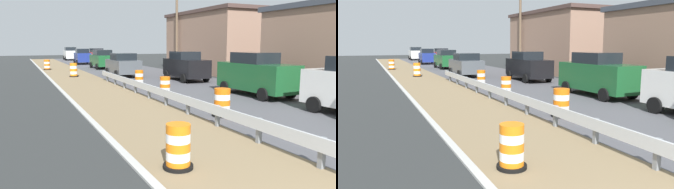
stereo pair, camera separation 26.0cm
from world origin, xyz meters
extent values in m
cube|color=slate|center=(2.31, 3.21, 0.35)|extent=(0.12, 0.12, 0.70)
cube|color=slate|center=(2.31, 5.22, 0.35)|extent=(0.12, 0.12, 0.70)
cube|color=slate|center=(2.31, 7.23, 0.35)|extent=(0.12, 0.12, 0.70)
cube|color=slate|center=(2.31, 9.25, 0.35)|extent=(0.12, 0.12, 0.70)
cube|color=slate|center=(2.31, 11.26, 0.35)|extent=(0.12, 0.12, 0.70)
cube|color=slate|center=(2.31, 13.27, 0.35)|extent=(0.12, 0.12, 0.70)
cube|color=slate|center=(2.31, 15.28, 0.35)|extent=(0.12, 0.12, 0.70)
cube|color=slate|center=(2.31, 17.29, 0.35)|extent=(0.12, 0.12, 0.70)
cube|color=slate|center=(2.31, 19.31, 0.35)|extent=(0.12, 0.12, 0.70)
cube|color=slate|center=(2.31, 21.32, 0.35)|extent=(0.12, 0.12, 0.70)
cylinder|color=orange|center=(-0.50, 4.53, 0.10)|extent=(0.53, 0.53, 0.20)
cylinder|color=white|center=(-0.50, 4.53, 0.30)|extent=(0.53, 0.53, 0.20)
cylinder|color=orange|center=(-0.50, 4.53, 0.49)|extent=(0.53, 0.53, 0.20)
cylinder|color=white|center=(-0.50, 4.53, 0.69)|extent=(0.53, 0.53, 0.20)
cylinder|color=orange|center=(-0.50, 4.53, 0.89)|extent=(0.53, 0.53, 0.20)
cylinder|color=black|center=(-0.50, 4.53, 0.04)|extent=(0.67, 0.67, 0.08)
cylinder|color=orange|center=(3.30, 8.43, 0.10)|extent=(0.59, 0.59, 0.21)
cylinder|color=white|center=(3.30, 8.43, 0.31)|extent=(0.59, 0.59, 0.21)
cylinder|color=orange|center=(3.30, 8.43, 0.52)|extent=(0.59, 0.59, 0.21)
cylinder|color=white|center=(3.30, 8.43, 0.73)|extent=(0.59, 0.59, 0.21)
cylinder|color=orange|center=(3.30, 8.43, 0.94)|extent=(0.59, 0.59, 0.21)
cylinder|color=black|center=(3.30, 8.43, 0.04)|extent=(0.74, 0.74, 0.08)
cylinder|color=orange|center=(3.53, 14.03, 0.10)|extent=(0.54, 0.54, 0.19)
cylinder|color=white|center=(3.53, 14.03, 0.29)|extent=(0.54, 0.54, 0.19)
cylinder|color=orange|center=(3.53, 14.03, 0.48)|extent=(0.54, 0.54, 0.19)
cylinder|color=white|center=(3.53, 14.03, 0.67)|extent=(0.54, 0.54, 0.19)
cylinder|color=orange|center=(3.53, 14.03, 0.87)|extent=(0.54, 0.54, 0.19)
cylinder|color=black|center=(3.53, 14.03, 0.04)|extent=(0.67, 0.67, 0.08)
cylinder|color=orange|center=(3.58, 18.16, 0.10)|extent=(0.53, 0.53, 0.20)
cylinder|color=white|center=(3.58, 18.16, 0.30)|extent=(0.53, 0.53, 0.20)
cylinder|color=orange|center=(3.58, 18.16, 0.50)|extent=(0.53, 0.53, 0.20)
cylinder|color=white|center=(3.58, 18.16, 0.70)|extent=(0.53, 0.53, 0.20)
cylinder|color=orange|center=(3.58, 18.16, 0.90)|extent=(0.53, 0.53, 0.20)
cylinder|color=black|center=(3.58, 18.16, 0.04)|extent=(0.67, 0.67, 0.08)
cylinder|color=orange|center=(0.67, 25.77, 0.11)|extent=(0.57, 0.57, 0.22)
cylinder|color=white|center=(0.67, 25.77, 0.34)|extent=(0.57, 0.57, 0.22)
cylinder|color=orange|center=(0.67, 25.77, 0.56)|extent=(0.57, 0.57, 0.22)
cylinder|color=white|center=(0.67, 25.77, 0.78)|extent=(0.57, 0.57, 0.22)
cylinder|color=orange|center=(0.67, 25.77, 1.01)|extent=(0.57, 0.57, 0.22)
cylinder|color=black|center=(0.67, 25.77, 0.04)|extent=(0.71, 0.71, 0.08)
cylinder|color=orange|center=(-0.67, 34.29, 0.10)|extent=(0.58, 0.58, 0.21)
cylinder|color=white|center=(-0.67, 34.29, 0.31)|extent=(0.58, 0.58, 0.21)
cylinder|color=orange|center=(-0.67, 34.29, 0.52)|extent=(0.58, 0.58, 0.21)
cylinder|color=white|center=(-0.67, 34.29, 0.73)|extent=(0.58, 0.58, 0.21)
cylinder|color=orange|center=(-0.67, 34.29, 0.94)|extent=(0.58, 0.58, 0.21)
cylinder|color=black|center=(-0.67, 34.29, 0.04)|extent=(0.73, 0.73, 0.08)
cube|color=#4C5156|center=(4.45, 24.50, 0.84)|extent=(1.93, 4.36, 1.04)
cube|color=black|center=(4.44, 24.32, 1.64)|extent=(1.72, 2.01, 0.56)
cylinder|color=black|center=(3.52, 25.94, 0.32)|extent=(0.23, 0.64, 0.64)
cylinder|color=black|center=(5.40, 25.92, 0.32)|extent=(0.23, 0.64, 0.64)
cylinder|color=black|center=(3.49, 23.07, 0.32)|extent=(0.23, 0.64, 0.64)
cylinder|color=black|center=(5.37, 23.05, 0.32)|extent=(0.23, 0.64, 0.64)
cylinder|color=black|center=(6.94, 7.42, 0.32)|extent=(0.24, 0.65, 0.64)
cube|color=silver|center=(4.70, 54.49, 0.94)|extent=(1.96, 4.29, 1.24)
cube|color=black|center=(4.69, 54.32, 1.84)|extent=(1.71, 2.00, 0.56)
cylinder|color=black|center=(3.81, 55.92, 0.32)|extent=(0.24, 0.65, 0.64)
cylinder|color=black|center=(5.66, 55.87, 0.32)|extent=(0.24, 0.65, 0.64)
cylinder|color=black|center=(3.74, 53.12, 0.32)|extent=(0.24, 0.65, 0.64)
cylinder|color=black|center=(5.58, 53.07, 0.32)|extent=(0.24, 0.65, 0.64)
cube|color=maroon|center=(7.69, 48.24, 0.87)|extent=(1.94, 4.44, 1.11)
cube|color=black|center=(7.69, 48.42, 1.71)|extent=(1.69, 2.07, 0.56)
cylinder|color=black|center=(8.64, 46.82, 0.32)|extent=(0.24, 0.65, 0.64)
cylinder|color=black|center=(6.83, 46.77, 0.32)|extent=(0.24, 0.65, 0.64)
cylinder|color=black|center=(8.56, 49.72, 0.32)|extent=(0.24, 0.65, 0.64)
cylinder|color=black|center=(6.74, 49.66, 0.32)|extent=(0.24, 0.65, 0.64)
cube|color=#195128|center=(4.98, 33.75, 0.89)|extent=(1.86, 4.38, 1.15)
cube|color=black|center=(4.98, 33.57, 1.75)|extent=(1.66, 2.02, 0.56)
cylinder|color=black|center=(4.05, 35.19, 0.32)|extent=(0.22, 0.64, 0.64)
cylinder|color=black|center=(5.88, 35.20, 0.32)|extent=(0.22, 0.64, 0.64)
cylinder|color=black|center=(4.07, 32.30, 0.32)|extent=(0.22, 0.64, 0.64)
cylinder|color=black|center=(5.90, 32.31, 0.32)|extent=(0.22, 0.64, 0.64)
cube|color=black|center=(7.72, 19.58, 0.94)|extent=(1.90, 4.48, 1.24)
cube|color=black|center=(7.73, 19.76, 1.84)|extent=(1.66, 2.08, 0.56)
cylinder|color=black|center=(8.57, 18.09, 0.32)|extent=(0.24, 0.65, 0.64)
cylinder|color=black|center=(6.79, 18.14, 0.32)|extent=(0.24, 0.65, 0.64)
cylinder|color=black|center=(8.65, 21.01, 0.32)|extent=(0.24, 0.65, 0.64)
cylinder|color=black|center=(6.87, 21.07, 0.32)|extent=(0.24, 0.65, 0.64)
cube|color=navy|center=(4.46, 42.64, 0.90)|extent=(1.86, 4.10, 1.15)
cube|color=black|center=(4.46, 42.48, 1.75)|extent=(1.61, 1.91, 0.56)
cylinder|color=black|center=(3.65, 44.00, 0.32)|extent=(0.24, 0.65, 0.64)
cylinder|color=black|center=(5.37, 43.94, 0.32)|extent=(0.24, 0.65, 0.64)
cylinder|color=black|center=(3.56, 41.34, 0.32)|extent=(0.24, 0.65, 0.64)
cylinder|color=black|center=(5.27, 41.28, 0.32)|extent=(0.24, 0.65, 0.64)
cube|color=#195128|center=(7.70, 11.79, 1.00)|extent=(1.80, 4.61, 1.36)
cube|color=black|center=(7.70, 11.97, 1.96)|extent=(1.59, 2.13, 0.56)
cylinder|color=black|center=(8.59, 10.28, 0.32)|extent=(0.23, 0.64, 0.64)
cylinder|color=black|center=(6.86, 10.26, 0.32)|extent=(0.23, 0.64, 0.64)
cylinder|color=black|center=(8.55, 13.31, 0.32)|extent=(0.23, 0.64, 0.64)
cylinder|color=black|center=(6.82, 13.29, 0.32)|extent=(0.23, 0.64, 0.64)
cube|color=#93705B|center=(14.88, 24.91, 2.69)|extent=(7.41, 11.03, 5.38)
cube|color=#4C3833|center=(14.88, 24.91, 5.53)|extent=(7.71, 11.48, 0.30)
cylinder|color=brown|center=(10.86, 27.38, 3.99)|extent=(0.24, 0.24, 7.98)
camera|label=1|loc=(-3.54, -1.47, 2.68)|focal=34.72mm
camera|label=2|loc=(-3.30, -1.58, 2.68)|focal=34.72mm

